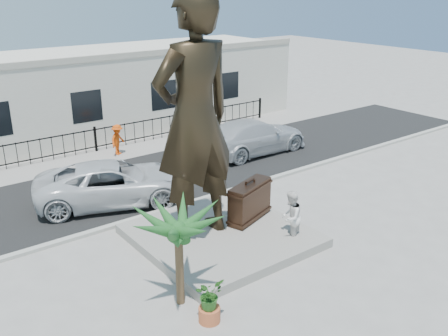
# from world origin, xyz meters

# --- Properties ---
(ground) EXTENTS (100.00, 100.00, 0.00)m
(ground) POSITION_xyz_m (0.00, 0.00, 0.00)
(ground) COLOR #9E9991
(ground) RESTS_ON ground
(street) EXTENTS (40.00, 7.00, 0.01)m
(street) POSITION_xyz_m (0.00, 8.00, 0.01)
(street) COLOR black
(street) RESTS_ON ground
(curb) EXTENTS (40.00, 0.25, 0.12)m
(curb) POSITION_xyz_m (0.00, 4.50, 0.06)
(curb) COLOR #A5A399
(curb) RESTS_ON ground
(far_sidewalk) EXTENTS (40.00, 2.50, 0.02)m
(far_sidewalk) POSITION_xyz_m (0.00, 12.00, 0.01)
(far_sidewalk) COLOR #9E9991
(far_sidewalk) RESTS_ON ground
(plinth) EXTENTS (5.20, 5.20, 0.30)m
(plinth) POSITION_xyz_m (-0.50, 1.50, 0.15)
(plinth) COLOR gray
(plinth) RESTS_ON ground
(fence) EXTENTS (22.00, 0.10, 1.20)m
(fence) POSITION_xyz_m (0.00, 12.80, 0.60)
(fence) COLOR black
(fence) RESTS_ON ground
(building) EXTENTS (28.00, 7.00, 4.40)m
(building) POSITION_xyz_m (0.00, 17.00, 2.20)
(building) COLOR silver
(building) RESTS_ON ground
(statue) EXTENTS (2.94, 2.02, 7.79)m
(statue) POSITION_xyz_m (-1.21, 1.90, 4.20)
(statue) COLOR black
(statue) RESTS_ON plinth
(suitcase) EXTENTS (1.99, 1.18, 1.34)m
(suitcase) POSITION_xyz_m (0.88, 1.68, 0.97)
(suitcase) COLOR #332015
(suitcase) RESTS_ON plinth
(tourist) EXTENTS (1.10, 1.03, 1.81)m
(tourist) POSITION_xyz_m (1.21, -0.00, 0.91)
(tourist) COLOR white
(tourist) RESTS_ON ground
(car_white) EXTENTS (6.47, 4.65, 1.64)m
(car_white) POSITION_xyz_m (-2.03, 6.41, 0.83)
(car_white) COLOR silver
(car_white) RESTS_ON street
(car_silver) EXTENTS (5.90, 2.41, 1.71)m
(car_silver) POSITION_xyz_m (6.23, 7.81, 0.86)
(car_silver) COLOR #BABCBF
(car_silver) RESTS_ON street
(worker) EXTENTS (1.14, 1.02, 1.53)m
(worker) POSITION_xyz_m (0.68, 11.64, 0.78)
(worker) COLOR #E34A0B
(worker) RESTS_ON far_sidewalk
(palm_tree) EXTENTS (1.80, 1.80, 3.20)m
(palm_tree) POSITION_xyz_m (-3.47, -0.65, 0.00)
(palm_tree) COLOR #1D501F
(palm_tree) RESTS_ON ground
(planter) EXTENTS (0.56, 0.56, 0.40)m
(planter) POSITION_xyz_m (-3.31, -1.76, 0.20)
(planter) COLOR #BB5931
(planter) RESTS_ON ground
(shrub) EXTENTS (0.86, 0.80, 0.78)m
(shrub) POSITION_xyz_m (-3.31, -1.76, 0.79)
(shrub) COLOR #295D1E
(shrub) RESTS_ON planter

